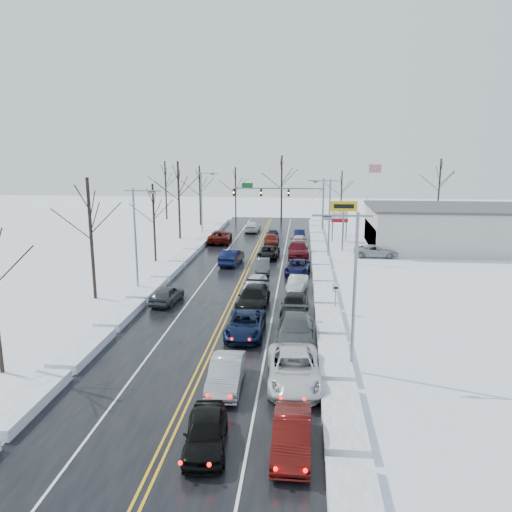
# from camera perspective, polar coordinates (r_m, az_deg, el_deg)

# --- Properties ---
(ground) EXTENTS (160.00, 160.00, 0.00)m
(ground) POSITION_cam_1_polar(r_m,az_deg,el_deg) (46.49, -1.73, -3.06)
(ground) COLOR white
(ground) RESTS_ON ground
(road_surface) EXTENTS (14.00, 84.00, 0.01)m
(road_surface) POSITION_cam_1_polar(r_m,az_deg,el_deg) (48.40, -1.44, -2.42)
(road_surface) COLOR black
(road_surface) RESTS_ON ground
(snow_bank_left) EXTENTS (1.85, 72.00, 0.57)m
(snow_bank_left) POSITION_cam_1_polar(r_m,az_deg,el_deg) (49.86, -10.15, -2.18)
(snow_bank_left) COLOR white
(snow_bank_left) RESTS_ON ground
(snow_bank_right) EXTENTS (1.85, 72.00, 0.57)m
(snow_bank_right) POSITION_cam_1_polar(r_m,az_deg,el_deg) (48.12, 7.59, -2.63)
(snow_bank_right) COLOR white
(snow_bank_right) RESTS_ON ground
(traffic_signal_mast) EXTENTS (13.28, 0.39, 8.00)m
(traffic_signal_mast) POSITION_cam_1_polar(r_m,az_deg,el_deg) (72.81, 3.70, 6.91)
(traffic_signal_mast) COLOR slate
(traffic_signal_mast) RESTS_ON ground
(tires_plus_sign) EXTENTS (3.20, 0.34, 6.00)m
(tires_plus_sign) POSITION_cam_1_polar(r_m,az_deg,el_deg) (61.10, 9.99, 5.25)
(tires_plus_sign) COLOR slate
(tires_plus_sign) RESTS_ON ground
(used_vehicles_sign) EXTENTS (2.20, 0.22, 4.65)m
(used_vehicles_sign) POSITION_cam_1_polar(r_m,az_deg,el_deg) (67.25, 9.55, 4.47)
(used_vehicles_sign) COLOR slate
(used_vehicles_sign) RESTS_ON ground
(speed_limit_sign) EXTENTS (0.55, 0.09, 2.35)m
(speed_limit_sign) POSITION_cam_1_polar(r_m,az_deg,el_deg) (38.10, 9.10, -4.15)
(speed_limit_sign) COLOR slate
(speed_limit_sign) RESTS_ON ground
(flagpole) EXTENTS (1.87, 1.20, 10.00)m
(flagpole) POSITION_cam_1_polar(r_m,az_deg,el_deg) (75.35, 12.77, 7.16)
(flagpole) COLOR silver
(flagpole) RESTS_ON ground
(dealership_building) EXTENTS (20.40, 12.40, 5.30)m
(dealership_building) POSITION_cam_1_polar(r_m,az_deg,el_deg) (65.83, 21.57, 3.02)
(dealership_building) COLOR #B5B5B0
(dealership_building) RESTS_ON ground
(streetlight_se) EXTENTS (3.20, 0.25, 9.00)m
(streetlight_se) POSITION_cam_1_polar(r_m,az_deg,el_deg) (27.52, 10.83, -2.70)
(streetlight_se) COLOR slate
(streetlight_se) RESTS_ON ground
(streetlight_ne) EXTENTS (3.20, 0.25, 9.00)m
(streetlight_ne) POSITION_cam_1_polar(r_m,az_deg,el_deg) (54.98, 8.19, 4.87)
(streetlight_ne) COLOR slate
(streetlight_ne) RESTS_ON ground
(streetlight_sw) EXTENTS (3.20, 0.25, 9.00)m
(streetlight_sw) POSITION_cam_1_polar(r_m,az_deg,el_deg) (43.37, -13.40, 2.67)
(streetlight_sw) COLOR slate
(streetlight_sw) RESTS_ON ground
(streetlight_nw) EXTENTS (3.20, 0.25, 9.00)m
(streetlight_nw) POSITION_cam_1_polar(r_m,az_deg,el_deg) (70.22, -6.09, 6.53)
(streetlight_nw) COLOR slate
(streetlight_nw) RESTS_ON ground
(tree_left_b) EXTENTS (4.00, 4.00, 10.00)m
(tree_left_b) POSITION_cam_1_polar(r_m,az_deg,el_deg) (42.44, -18.49, 4.46)
(tree_left_b) COLOR #2D231C
(tree_left_b) RESTS_ON ground
(tree_left_c) EXTENTS (3.40, 3.40, 8.50)m
(tree_left_c) POSITION_cam_1_polar(r_m,az_deg,el_deg) (55.26, -11.64, 5.44)
(tree_left_c) COLOR #2D231C
(tree_left_c) RESTS_ON ground
(tree_left_d) EXTENTS (4.20, 4.20, 10.50)m
(tree_left_d) POSITION_cam_1_polar(r_m,az_deg,el_deg) (68.74, -8.86, 8.03)
(tree_left_d) COLOR #2D231C
(tree_left_d) RESTS_ON ground
(tree_left_e) EXTENTS (3.80, 3.80, 9.50)m
(tree_left_e) POSITION_cam_1_polar(r_m,az_deg,el_deg) (80.37, -6.46, 8.20)
(tree_left_e) COLOR #2D231C
(tree_left_e) RESTS_ON ground
(tree_far_a) EXTENTS (4.00, 4.00, 10.00)m
(tree_far_a) POSITION_cam_1_polar(r_m,az_deg,el_deg) (87.87, -10.32, 8.66)
(tree_far_a) COLOR #2D231C
(tree_far_a) RESTS_ON ground
(tree_far_b) EXTENTS (3.60, 3.60, 9.00)m
(tree_far_b) POSITION_cam_1_polar(r_m,az_deg,el_deg) (86.46, -2.36, 8.33)
(tree_far_b) COLOR #2D231C
(tree_far_b) RESTS_ON ground
(tree_far_c) EXTENTS (4.40, 4.40, 11.00)m
(tree_far_c) POSITION_cam_1_polar(r_m,az_deg,el_deg) (83.67, 2.96, 9.14)
(tree_far_c) COLOR #2D231C
(tree_far_c) RESTS_ON ground
(tree_far_d) EXTENTS (3.40, 3.40, 8.50)m
(tree_far_d) POSITION_cam_1_polar(r_m,az_deg,el_deg) (85.45, 9.77, 7.88)
(tree_far_d) COLOR #2D231C
(tree_far_d) RESTS_ON ground
(tree_far_e) EXTENTS (4.20, 4.20, 10.50)m
(tree_far_e) POSITION_cam_1_polar(r_m,az_deg,el_deg) (88.49, 20.27, 8.35)
(tree_far_e) COLOR #2D231C
(tree_far_e) RESTS_ON ground
(queued_car_0) EXTENTS (2.22, 4.51, 1.48)m
(queued_car_0) POSITION_cam_1_polar(r_m,az_deg,el_deg) (22.52, -5.71, -20.97)
(queued_car_0) COLOR black
(queued_car_0) RESTS_ON ground
(queued_car_1) EXTENTS (1.75, 4.74, 1.55)m
(queued_car_1) POSITION_cam_1_polar(r_m,az_deg,el_deg) (27.13, -3.42, -14.75)
(queued_car_1) COLOR #989BA0
(queued_car_1) RESTS_ON ground
(queued_car_2) EXTENTS (2.49, 5.36, 1.49)m
(queued_car_2) POSITION_cam_1_polar(r_m,az_deg,el_deg) (33.93, -1.21, -8.99)
(queued_car_2) COLOR black
(queued_car_2) RESTS_ON ground
(queued_car_3) EXTENTS (2.54, 5.67, 1.61)m
(queued_car_3) POSITION_cam_1_polar(r_m,az_deg,el_deg) (39.47, -0.30, -5.88)
(queued_car_3) COLOR black
(queued_car_3) RESTS_ON ground
(queued_car_4) EXTENTS (2.10, 4.19, 1.37)m
(queued_car_4) POSITION_cam_1_polar(r_m,az_deg,el_deg) (43.98, -0.11, -3.95)
(queued_car_4) COLOR white
(queued_car_4) RESTS_ON ground
(queued_car_5) EXTENTS (1.65, 4.12, 1.33)m
(queued_car_5) POSITION_cam_1_polar(r_m,az_deg,el_deg) (50.35, 0.77, -1.84)
(queued_car_5) COLOR #3A3D3F
(queued_car_5) RESTS_ON ground
(queued_car_6) EXTENTS (2.43, 4.86, 1.32)m
(queued_car_6) POSITION_cam_1_polar(r_m,az_deg,el_deg) (56.65, 1.44, -0.24)
(queued_car_6) COLOR black
(queued_car_6) RESTS_ON ground
(queued_car_7) EXTENTS (2.06, 4.66, 1.33)m
(queued_car_7) POSITION_cam_1_polar(r_m,az_deg,el_deg) (64.18, 1.76, 1.26)
(queued_car_7) COLOR #53130B
(queued_car_7) RESTS_ON ground
(queued_car_8) EXTENTS (1.79, 4.00, 1.33)m
(queued_car_8) POSITION_cam_1_polar(r_m,az_deg,el_deg) (68.34, 1.98, 1.94)
(queued_car_8) COLOR black
(queued_car_8) RESTS_ON ground
(queued_car_9) EXTENTS (1.59, 4.50, 1.48)m
(queued_car_9) POSITION_cam_1_polar(r_m,az_deg,el_deg) (22.24, 4.09, -21.41)
(queued_car_9) COLOR #4B0C0A
(queued_car_9) RESTS_ON ground
(queued_car_10) EXTENTS (3.17, 6.21, 1.68)m
(queued_car_10) POSITION_cam_1_polar(r_m,az_deg,el_deg) (27.53, 4.34, -14.34)
(queued_car_10) COLOR silver
(queued_car_10) RESTS_ON ground
(queued_car_11) EXTENTS (2.40, 5.86, 1.70)m
(queued_car_11) POSITION_cam_1_polar(r_m,az_deg,el_deg) (32.83, 4.48, -9.78)
(queued_car_11) COLOR #434648
(queued_car_11) RESTS_ON ground
(queued_car_12) EXTENTS (2.26, 4.91, 1.63)m
(queued_car_12) POSITION_cam_1_polar(r_m,az_deg,el_deg) (37.78, 4.43, -6.77)
(queued_car_12) COLOR black
(queued_car_12) RESTS_ON ground
(queued_car_13) EXTENTS (1.97, 4.30, 1.37)m
(queued_car_13) POSITION_cam_1_polar(r_m,az_deg,el_deg) (43.80, 4.70, -4.07)
(queued_car_13) COLOR #96999D
(queued_car_13) RESTS_ON ground
(queued_car_14) EXTENTS (2.68, 5.11, 1.37)m
(queued_car_14) POSITION_cam_1_polar(r_m,az_deg,el_deg) (49.88, 4.78, -2.02)
(queued_car_14) COLOR black
(queued_car_14) RESTS_ON ground
(queued_car_15) EXTENTS (2.48, 5.83, 1.68)m
(queued_car_15) POSITION_cam_1_polar(r_m,az_deg,el_deg) (57.56, 4.85, -0.08)
(queued_car_15) COLOR #4B0A11
(queued_car_15) RESTS_ON ground
(queued_car_16) EXTENTS (2.06, 4.21, 1.38)m
(queued_car_16) POSITION_cam_1_polar(r_m,az_deg,el_deg) (63.74, 4.86, 1.14)
(queued_car_16) COLOR silver
(queued_car_16) RESTS_ON ground
(queued_car_17) EXTENTS (1.61, 4.16, 1.35)m
(queued_car_17) POSITION_cam_1_polar(r_m,az_deg,el_deg) (68.20, 4.96, 1.88)
(queued_car_17) COLOR black
(queued_car_17) RESTS_ON ground
(oncoming_car_0) EXTENTS (2.26, 5.16, 1.65)m
(oncoming_car_0) POSITION_cam_1_polar(r_m,az_deg,el_deg) (53.76, -2.80, -0.94)
(oncoming_car_0) COLOR black
(oncoming_car_0) RESTS_ON ground
(oncoming_car_1) EXTENTS (2.98, 6.07, 1.66)m
(oncoming_car_1) POSITION_cam_1_polar(r_m,az_deg,el_deg) (66.01, -4.11, 1.54)
(oncoming_car_1) COLOR #520F0B
(oncoming_car_1) RESTS_ON ground
(oncoming_car_2) EXTENTS (2.28, 5.15, 1.47)m
(oncoming_car_2) POSITION_cam_1_polar(r_m,az_deg,el_deg) (74.41, -0.42, 2.80)
(oncoming_car_2) COLOR silver
(oncoming_car_2) RESTS_ON ground
(oncoming_car_3) EXTENTS (2.19, 4.41, 1.44)m
(oncoming_car_3) POSITION_cam_1_polar(r_m,az_deg,el_deg) (41.18, -10.08, -5.29)
(oncoming_car_3) COLOR #404345
(oncoming_car_3) RESTS_ON ground
(parked_car_0) EXTENTS (5.03, 2.35, 1.39)m
(parked_car_0) POSITION_cam_1_polar(r_m,az_deg,el_deg) (58.87, 13.51, -0.10)
(parked_car_0) COLOR #A0A3A8
(parked_car_0) RESTS_ON ground
(parked_car_1) EXTENTS (2.53, 5.68, 1.62)m
(parked_car_1) POSITION_cam_1_polar(r_m,az_deg,el_deg) (62.55, 15.73, 0.50)
(parked_car_1) COLOR black
(parked_car_1) RESTS_ON ground
(parked_car_2) EXTENTS (1.60, 3.90, 1.32)m
(parked_car_2) POSITION_cam_1_polar(r_m,az_deg,el_deg) (68.07, 13.13, 1.58)
(parked_car_2) COLOR black
(parked_car_2) RESTS_ON ground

